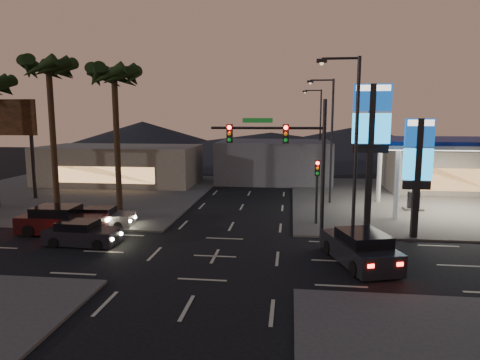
# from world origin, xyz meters

# --- Properties ---
(ground) EXTENTS (140.00, 140.00, 0.00)m
(ground) POSITION_xyz_m (0.00, 0.00, 0.00)
(ground) COLOR black
(ground) RESTS_ON ground
(corner_lot_ne) EXTENTS (24.00, 24.00, 0.12)m
(corner_lot_ne) POSITION_xyz_m (16.00, 16.00, 0.06)
(corner_lot_ne) COLOR #47443F
(corner_lot_ne) RESTS_ON ground
(corner_lot_nw) EXTENTS (24.00, 24.00, 0.12)m
(corner_lot_nw) POSITION_xyz_m (-16.00, 16.00, 0.06)
(corner_lot_nw) COLOR #47443F
(corner_lot_nw) RESTS_ON ground
(gas_station) EXTENTS (12.20, 8.20, 5.47)m
(gas_station) POSITION_xyz_m (16.00, 12.00, 5.08)
(gas_station) COLOR silver
(gas_station) RESTS_ON ground
(convenience_store) EXTENTS (10.00, 6.00, 4.00)m
(convenience_store) POSITION_xyz_m (18.00, 21.00, 2.00)
(convenience_store) COLOR #726B5B
(convenience_store) RESTS_ON ground
(pylon_sign_tall) EXTENTS (2.20, 0.35, 9.00)m
(pylon_sign_tall) POSITION_xyz_m (8.50, 5.50, 6.39)
(pylon_sign_tall) COLOR black
(pylon_sign_tall) RESTS_ON ground
(pylon_sign_short) EXTENTS (1.60, 0.35, 7.00)m
(pylon_sign_short) POSITION_xyz_m (11.00, 4.50, 4.66)
(pylon_sign_short) COLOR black
(pylon_sign_short) RESTS_ON ground
(traffic_signal_mast) EXTENTS (6.10, 0.39, 8.00)m
(traffic_signal_mast) POSITION_xyz_m (3.76, 1.99, 5.23)
(traffic_signal_mast) COLOR black
(traffic_signal_mast) RESTS_ON ground
(pedestal_signal) EXTENTS (0.32, 0.39, 4.30)m
(pedestal_signal) POSITION_xyz_m (5.50, 6.98, 2.92)
(pedestal_signal) COLOR black
(pedestal_signal) RESTS_ON ground
(streetlight_near) EXTENTS (2.14, 0.25, 10.00)m
(streetlight_near) POSITION_xyz_m (6.79, 1.00, 5.72)
(streetlight_near) COLOR black
(streetlight_near) RESTS_ON ground
(streetlight_mid) EXTENTS (2.14, 0.25, 10.00)m
(streetlight_mid) POSITION_xyz_m (6.79, 14.00, 5.72)
(streetlight_mid) COLOR black
(streetlight_mid) RESTS_ON ground
(streetlight_far) EXTENTS (2.14, 0.25, 10.00)m
(streetlight_far) POSITION_xyz_m (6.79, 28.00, 5.72)
(streetlight_far) COLOR black
(streetlight_far) RESTS_ON ground
(palm_a) EXTENTS (4.41, 4.41, 10.86)m
(palm_a) POSITION_xyz_m (-9.00, 9.50, 9.43)
(palm_a) COLOR black
(palm_a) RESTS_ON ground
(palm_b) EXTENTS (4.41, 4.41, 11.46)m
(palm_b) POSITION_xyz_m (-14.00, 9.50, 9.97)
(palm_b) COLOR black
(palm_b) RESTS_ON ground
(billboard) EXTENTS (6.00, 0.30, 8.50)m
(billboard) POSITION_xyz_m (-20.50, 13.00, 6.33)
(billboard) COLOR black
(billboard) RESTS_ON ground
(building_far_west) EXTENTS (16.00, 8.00, 4.00)m
(building_far_west) POSITION_xyz_m (-14.00, 22.00, 2.00)
(building_far_west) COLOR #726B5B
(building_far_west) RESTS_ON ground
(building_far_mid) EXTENTS (12.00, 9.00, 4.40)m
(building_far_mid) POSITION_xyz_m (2.00, 26.00, 2.20)
(building_far_mid) COLOR #4C4C51
(building_far_mid) RESTS_ON ground
(hill_left) EXTENTS (40.00, 40.00, 6.00)m
(hill_left) POSITION_xyz_m (-25.00, 60.00, 3.00)
(hill_left) COLOR black
(hill_left) RESTS_ON ground
(hill_right) EXTENTS (50.00, 50.00, 5.00)m
(hill_right) POSITION_xyz_m (15.00, 60.00, 2.50)
(hill_right) COLOR black
(hill_right) RESTS_ON ground
(hill_center) EXTENTS (60.00, 60.00, 4.00)m
(hill_center) POSITION_xyz_m (0.00, 60.00, 2.00)
(hill_center) COLOR black
(hill_center) RESTS_ON ground
(car_lane_a_front) EXTENTS (4.20, 1.91, 1.34)m
(car_lane_a_front) POSITION_xyz_m (-7.74, 1.11, 0.62)
(car_lane_a_front) COLOR black
(car_lane_a_front) RESTS_ON ground
(car_lane_a_mid) EXTENTS (5.27, 2.36, 1.69)m
(car_lane_a_mid) POSITION_xyz_m (-10.11, 3.18, 0.79)
(car_lane_a_mid) COLOR black
(car_lane_a_mid) RESTS_ON ground
(car_lane_b_front) EXTENTS (4.07, 1.88, 1.30)m
(car_lane_b_front) POSITION_xyz_m (-8.28, 4.92, 0.60)
(car_lane_b_front) COLOR #5A5A5C
(car_lane_b_front) RESTS_ON ground
(car_lane_b_mid) EXTENTS (4.20, 2.08, 1.33)m
(car_lane_b_mid) POSITION_xyz_m (-11.07, 4.21, 0.62)
(car_lane_b_mid) COLOR black
(car_lane_b_mid) RESTS_ON ground
(suv_station) EXTENTS (3.44, 5.35, 1.66)m
(suv_station) POSITION_xyz_m (7.21, -0.27, 0.77)
(suv_station) COLOR black
(suv_station) RESTS_ON ground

